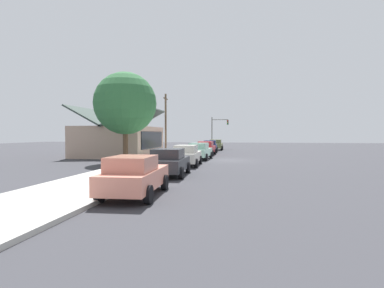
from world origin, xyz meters
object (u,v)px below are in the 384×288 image
Objects in this scene: traffic_light_main at (218,128)px; car_charcoal at (169,162)px; car_seafoam at (200,151)px; car_cherry at (206,148)px; car_ivory at (187,155)px; shade_tree at (125,104)px; car_olive at (216,145)px; fire_hydrant_red at (181,155)px; car_navy at (210,146)px; utility_pole_wooden at (166,122)px; car_coral at (135,175)px.

car_charcoal is at bearing 179.56° from traffic_light_main.
car_cherry is at bearing 3.77° from car_seafoam.
car_seafoam and car_cherry have the same top height.
shade_tree reaches higher than car_ivory.
car_charcoal and car_ivory have the same top height.
car_seafoam is 1.06× the size of car_olive.
car_charcoal is 6.22× the size of fire_hydrant_red.
car_navy is 17.60m from shade_tree.
car_charcoal is 21.46m from utility_pole_wooden.
car_coral is 5.99m from car_charcoal.
car_olive is 19.10m from fire_hydrant_red.
car_seafoam reaches higher than fire_hydrant_red.
car_olive is at bearing -14.51° from shade_tree.
car_ivory is 5.85m from car_seafoam.
car_seafoam is at bearing -148.00° from utility_pole_wooden.
car_charcoal is 33.57m from traffic_light_main.
car_seafoam is 1.02× the size of car_navy.
car_ivory is 27.83m from traffic_light_main.
car_cherry is at bearing -2.24° from car_ivory.
car_olive is 23.24m from shade_tree.
car_seafoam is 6.61× the size of fire_hydrant_red.
car_navy is at bearing -61.36° from utility_pole_wooden.
car_coral is at bearing 179.71° from traffic_light_main.
car_cherry is at bearing -28.39° from shade_tree.
car_coral is 11.75m from car_ivory.
car_navy is 13.17m from fire_hydrant_red.
car_coral and car_navy have the same top height.
shade_tree is at bearing 164.73° from car_olive.
fire_hydrant_red is (-10.17, -4.00, -3.43)m from utility_pole_wooden.
car_ivory is at bearing -105.11° from shade_tree.
car_coral is at bearing 177.48° from car_navy.
traffic_light_main reaches higher than car_charcoal.
car_coral and car_ivory have the same top height.
car_charcoal is at bearing -1.93° from car_coral.
car_cherry is 0.58× the size of utility_pole_wooden.
car_ivory and car_navy have the same top height.
car_ivory is 1.03× the size of car_seafoam.
utility_pole_wooden is (8.92, 5.57, 3.11)m from car_seafoam.
car_navy is at bearing -18.69° from shade_tree.
car_navy is at bearing -1.90° from car_charcoal.
utility_pole_wooden reaches higher than car_seafoam.
traffic_light_main is 14.12m from utility_pole_wooden.
car_coral is 27.25m from utility_pole_wooden.
traffic_light_main reaches higher than car_seafoam.
car_charcoal is at bearing -179.76° from car_cherry.
fire_hydrant_red is (-13.09, 1.35, -0.32)m from car_navy.
car_olive is at bearing 2.83° from car_seafoam.
car_ivory and car_olive have the same top height.
shade_tree is 26.88m from traffic_light_main.
car_coral is 14.96m from shade_tree.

